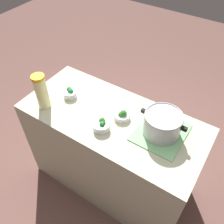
{
  "coord_description": "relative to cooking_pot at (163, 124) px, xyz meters",
  "views": [
    {
      "loc": [
        0.67,
        -1.02,
        2.18
      ],
      "look_at": [
        0.0,
        0.0,
        0.94
      ],
      "focal_mm": 39.18,
      "sensor_mm": 36.0,
      "label": 1
    }
  ],
  "objects": [
    {
      "name": "ground_plane",
      "position": [
        -0.36,
        -0.06,
        -0.98
      ],
      "size": [
        8.0,
        8.0,
        0.0
      ],
      "primitive_type": "plane",
      "color": "brown"
    },
    {
      "name": "counter_slab",
      "position": [
        -0.36,
        -0.06,
        -0.54
      ],
      "size": [
        1.38,
        0.63,
        0.89
      ],
      "primitive_type": "cube",
      "color": "#B4B494",
      "rests_on": "ground_plane"
    },
    {
      "name": "dish_cloth",
      "position": [
        0.0,
        0.0,
        -0.09
      ],
      "size": [
        0.32,
        0.36,
        0.01
      ],
      "primitive_type": "cube",
      "color": "#7FBE7E",
      "rests_on": "counter_slab"
    },
    {
      "name": "cooking_pot",
      "position": [
        0.0,
        0.0,
        0.0
      ],
      "size": [
        0.32,
        0.25,
        0.16
      ],
      "color": "#B7B7BC",
      "rests_on": "dish_cloth"
    },
    {
      "name": "lemonade_pitcher",
      "position": [
        -0.85,
        -0.24,
        0.05
      ],
      "size": [
        0.09,
        0.09,
        0.28
      ],
      "color": "#EBE599",
      "rests_on": "counter_slab"
    },
    {
      "name": "broccoli_bowl_front",
      "position": [
        -0.76,
        -0.05,
        -0.06
      ],
      "size": [
        0.1,
        0.1,
        0.08
      ],
      "color": "silver",
      "rests_on": "counter_slab"
    },
    {
      "name": "broccoli_bowl_center",
      "position": [
        -0.29,
        -0.03,
        -0.06
      ],
      "size": [
        0.12,
        0.12,
        0.08
      ],
      "color": "silver",
      "rests_on": "counter_slab"
    },
    {
      "name": "broccoli_bowl_back",
      "position": [
        -0.36,
        -0.19,
        -0.06
      ],
      "size": [
        0.12,
        0.12,
        0.08
      ],
      "color": "silver",
      "rests_on": "counter_slab"
    }
  ]
}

